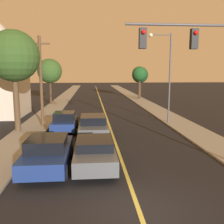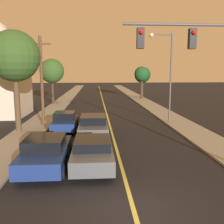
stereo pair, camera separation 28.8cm
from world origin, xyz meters
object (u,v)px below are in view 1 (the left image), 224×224
car_outer_lane_front (48,152)px  tree_right_far (140,75)px  streetlamp_right (165,66)px  car_near_lane_front (95,151)px  tree_left_near (14,57)px  tree_right_near (139,74)px  traffic_signal_mast (202,62)px  tree_left_far (50,71)px  car_near_lane_second (93,125)px  car_outer_lane_second (65,122)px  utility_pole_left (41,80)px

car_outer_lane_front → tree_right_far: (10.37, 30.92, 3.17)m
streetlamp_right → tree_right_far: streetlamp_right is taller
car_near_lane_front → tree_left_near: size_ratio=0.62×
tree_right_far → car_near_lane_front: bearing=-104.9°
tree_right_near → traffic_signal_mast: bearing=-95.4°
streetlamp_right → car_near_lane_front: bearing=-122.6°
traffic_signal_mast → tree_left_far: traffic_signal_mast is taller
tree_right_far → car_near_lane_second: bearing=-108.5°
car_outer_lane_second → tree_right_far: size_ratio=0.74×
car_outer_lane_second → tree_left_near: tree_left_near is taller
utility_pole_left → tree_left_near: tree_left_near is taller
utility_pole_left → tree_right_near: (11.94, 20.15, 0.26)m
car_outer_lane_second → utility_pole_left: bearing=138.2°
car_outer_lane_front → car_near_lane_second: bearing=71.1°
tree_left_far → tree_right_far: size_ratio=1.17×
tree_left_near → car_outer_lane_second: bearing=1.2°
car_outer_lane_second → tree_left_near: size_ratio=0.53×
car_near_lane_second → tree_right_near: (7.80, 23.07, 3.38)m
utility_pole_left → tree_right_near: bearing=59.4°
car_near_lane_second → streetlamp_right: size_ratio=0.66×
car_near_lane_second → streetlamp_right: streetlamp_right is taller
car_outer_lane_second → traffic_signal_mast: traffic_signal_mast is taller
car_outer_lane_front → tree_left_near: tree_left_near is taller
tree_left_far → tree_right_far: bearing=27.5°
car_outer_lane_front → car_outer_lane_second: 7.49m
car_near_lane_front → tree_left_far: size_ratio=0.74×
car_near_lane_front → tree_right_near: 30.47m
car_near_lane_second → tree_left_near: size_ratio=0.68×
car_outer_lane_second → car_outer_lane_front: bearing=-90.0°
car_near_lane_second → tree_left_far: (-5.71, 17.36, 3.86)m
tree_left_near → tree_right_near: size_ratio=1.39×
car_near_lane_second → tree_right_far: tree_right_far is taller
car_outer_lane_front → utility_pole_left: 9.95m
traffic_signal_mast → tree_right_near: (2.78, 29.35, -0.80)m
tree_left_near → tree_right_near: tree_left_near is taller
tree_left_near → tree_right_far: 27.32m
utility_pole_left → tree_right_far: utility_pole_left is taller
traffic_signal_mast → tree_left_far: 25.96m
traffic_signal_mast → utility_pole_left: (-9.15, 9.21, -1.06)m
car_outer_lane_second → tree_left_far: 17.02m
car_near_lane_front → tree_right_far: bearing=75.1°
car_outer_lane_front → streetlamp_right: (8.35, 9.82, 4.16)m
car_near_lane_front → tree_right_far: size_ratio=0.86×
car_outer_lane_front → streetlamp_right: streetlamp_right is taller
car_near_lane_front → traffic_signal_mast: traffic_signal_mast is taller
utility_pole_left → car_outer_lane_second: bearing=-41.8°
car_near_lane_front → car_near_lane_second: (0.00, 6.19, -0.02)m
car_outer_lane_front → tree_right_near: size_ratio=0.84×
car_outer_lane_second → utility_pole_left: utility_pole_left is taller
car_near_lane_second → tree_right_far: 26.13m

